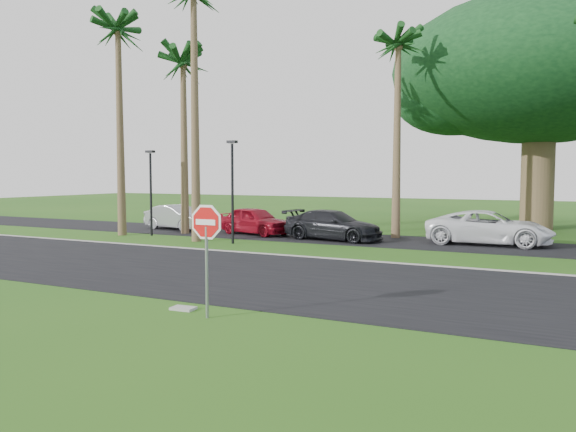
% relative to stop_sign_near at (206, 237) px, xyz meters
% --- Properties ---
extents(ground, '(120.00, 120.00, 0.00)m').
position_rel_stop_sign_near_xyz_m(ground, '(-0.50, 3.00, -1.77)').
color(ground, '#225014').
rests_on(ground, ground).
extents(road, '(120.00, 8.00, 0.02)m').
position_rel_stop_sign_near_xyz_m(road, '(-0.50, 5.00, -1.76)').
color(road, black).
rests_on(road, ground).
extents(parking_strip, '(120.00, 5.00, 0.02)m').
position_rel_stop_sign_near_xyz_m(parking_strip, '(-0.50, 15.50, -1.76)').
color(parking_strip, black).
rests_on(parking_strip, ground).
extents(curb, '(120.00, 0.12, 0.06)m').
position_rel_stop_sign_near_xyz_m(curb, '(-0.50, 9.05, -1.74)').
color(curb, gray).
rests_on(curb, ground).
extents(stop_sign_near, '(1.05, 0.07, 2.62)m').
position_rel_stop_sign_near_xyz_m(stop_sign_near, '(0.00, 0.00, 0.00)').
color(stop_sign_near, gray).
rests_on(stop_sign_near, ground).
extents(palm_left_far, '(5.00, 5.00, 11.50)m').
position_rel_stop_sign_near_xyz_m(palm_left_far, '(-13.50, 12.00, 8.36)').
color(palm_left_far, brown).
rests_on(palm_left_far, ground).
extents(palm_left_mid, '(5.00, 5.00, 10.00)m').
position_rel_stop_sign_near_xyz_m(palm_left_mid, '(-11.00, 14.00, 6.90)').
color(palm_left_mid, brown).
rests_on(palm_left_mid, ground).
extents(palm_center, '(5.00, 5.00, 10.50)m').
position_rel_stop_sign_near_xyz_m(palm_center, '(-0.50, 17.00, 7.39)').
color(palm_center, brown).
rests_on(palm_center, ground).
extents(canopy_tree, '(16.50, 16.50, 13.12)m').
position_rel_stop_sign_near_xyz_m(canopy_tree, '(5.50, 25.00, 7.17)').
color(canopy_tree, brown).
rests_on(canopy_tree, ground).
extents(streetlight_left, '(0.45, 0.25, 4.34)m').
position_rel_stop_sign_near_xyz_m(streetlight_left, '(-12.00, 12.50, 0.72)').
color(streetlight_left, black).
rests_on(streetlight_left, ground).
extents(streetlight_right, '(0.45, 0.25, 4.64)m').
position_rel_stop_sign_near_xyz_m(streetlight_right, '(-6.50, 11.50, 0.88)').
color(streetlight_right, black).
rests_on(streetlight_right, ground).
extents(car_silver, '(4.38, 2.21, 1.38)m').
position_rel_stop_sign_near_xyz_m(car_silver, '(-12.64, 15.50, -1.08)').
color(car_silver, '#ABADB3').
rests_on(car_silver, ground).
extents(car_red, '(4.51, 2.72, 1.44)m').
position_rel_stop_sign_near_xyz_m(car_red, '(-7.46, 15.21, -1.06)').
color(car_red, maroon).
rests_on(car_red, ground).
extents(car_dark, '(5.04, 2.53, 1.40)m').
position_rel_stop_sign_near_xyz_m(car_dark, '(-2.92, 14.76, -1.07)').
color(car_dark, black).
rests_on(car_dark, ground).
extents(car_minivan, '(5.47, 2.62, 1.50)m').
position_rel_stop_sign_near_xyz_m(car_minivan, '(3.96, 16.15, -1.02)').
color(car_minivan, white).
rests_on(car_minivan, ground).
extents(utility_slab, '(0.57, 0.39, 0.06)m').
position_rel_stop_sign_near_xyz_m(utility_slab, '(-0.93, 0.37, -1.74)').
color(utility_slab, '#9B9A94').
rests_on(utility_slab, ground).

